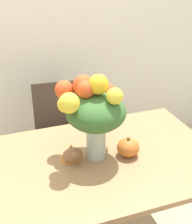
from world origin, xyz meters
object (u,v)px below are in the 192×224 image
object	(u,v)px
turkey_figurine	(72,153)
pumpkin	(128,147)
flower_vase	(93,109)
dining_chair_near_window	(62,135)

from	to	relation	value
turkey_figurine	pumpkin	bearing A→B (deg)	-10.60
flower_vase	pumpkin	size ratio (longest dim) A/B	3.83
flower_vase	turkey_figurine	bearing A→B (deg)	-174.75
flower_vase	pumpkin	xyz separation A→B (m)	(0.18, -0.07, -0.24)
flower_vase	dining_chair_near_window	bearing A→B (deg)	90.51
turkey_figurine	flower_vase	bearing A→B (deg)	5.25
flower_vase	dining_chair_near_window	size ratio (longest dim) A/B	0.56
turkey_figurine	dining_chair_near_window	xyz separation A→B (m)	(0.12, 0.77, -0.34)
pumpkin	turkey_figurine	world-z (taller)	pumpkin
pumpkin	dining_chair_near_window	distance (m)	0.92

